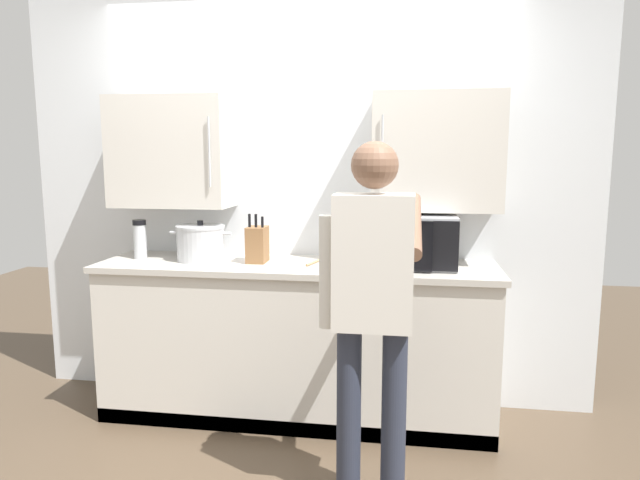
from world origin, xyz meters
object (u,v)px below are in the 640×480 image
Objects in this scene: wooden_spoon at (324,263)px; thermos_flask at (140,239)px; knife_block at (257,244)px; person_figure at (373,295)px; microwave_oven at (408,240)px; stock_pot at (201,243)px.

thermos_flask is at bearing 178.70° from wooden_spoon.
knife_block is at bearing 177.04° from wooden_spoon.
person_figure is (1.47, -0.82, -0.09)m from thermos_flask.
microwave_oven reaches higher than wooden_spoon.
person_figure is (1.08, -0.82, -0.07)m from stock_pot.
microwave_oven is at bearing 79.88° from person_figure.
microwave_oven is 0.88m from knife_block.
wooden_spoon is 0.81× the size of thermos_flask.
knife_block reaches higher than stock_pot.
wooden_spoon is 0.50× the size of stock_pot.
thermos_flask is (-1.14, 0.03, 0.11)m from wooden_spoon.
wooden_spoon is at bearing 112.33° from person_figure.
thermos_flask reaches higher than wooden_spoon.
person_figure reaches higher than thermos_flask.
knife_block is (-0.40, 0.02, 0.10)m from wooden_spoon.
stock_pot is 0.35m from knife_block.
knife_block reaches higher than thermos_flask.
stock_pot is 1.62× the size of thermos_flask.
microwave_oven is 1.23m from stock_pot.
stock_pot is 1.36m from person_figure.
person_figure is at bearing -100.12° from microwave_oven.
wooden_spoon is 0.86m from person_figure.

